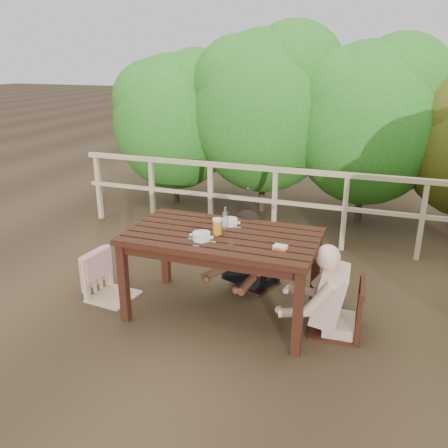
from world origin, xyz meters
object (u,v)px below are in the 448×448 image
(soup_near, at_px, (201,237))
(chair_left, at_px, (110,258))
(soup_far, at_px, (230,223))
(tumbler, at_px, (230,245))
(table, at_px, (222,275))
(chair_right, at_px, (339,284))
(butter_tub, at_px, (280,248))
(chair_far, at_px, (256,250))
(bottle, at_px, (225,220))
(diner_right, at_px, (345,263))
(beer_glass, at_px, (217,227))
(woman, at_px, (258,226))

(soup_near, bearing_deg, chair_left, 173.29)
(chair_left, height_order, soup_near, soup_near)
(soup_far, relative_size, tumbler, 3.58)
(table, relative_size, tumbler, 25.28)
(chair_left, height_order, chair_right, chair_right)
(chair_left, distance_m, tumbler, 1.41)
(soup_far, xyz_separation_m, butter_tub, (0.59, -0.41, -0.02))
(chair_left, xyz_separation_m, soup_far, (1.16, 0.33, 0.40))
(chair_far, relative_size, bottle, 3.38)
(chair_right, xyz_separation_m, bottle, (-1.07, 0.01, 0.46))
(table, xyz_separation_m, chair_far, (0.14, 0.68, 0.01))
(bottle, distance_m, tumbler, 0.40)
(diner_right, relative_size, tumbler, 19.50)
(chair_right, xyz_separation_m, tumbler, (-0.90, -0.34, 0.38))
(bottle, relative_size, butter_tub, 2.13)
(chair_far, distance_m, soup_far, 0.64)
(bottle, bearing_deg, butter_tub, -23.74)
(chair_far, xyz_separation_m, bottle, (-0.14, -0.60, 0.52))
(beer_glass, relative_size, tumbler, 2.36)
(diner_right, height_order, bottle, diner_right)
(soup_far, bearing_deg, soup_near, -103.33)
(diner_right, relative_size, beer_glass, 8.25)
(chair_right, bearing_deg, chair_far, -126.50)
(soup_near, xyz_separation_m, beer_glass, (0.08, 0.19, 0.04))
(woman, distance_m, butter_tub, 1.00)
(chair_left, relative_size, tumbler, 12.89)
(butter_tub, bearing_deg, soup_far, 152.96)
(chair_far, xyz_separation_m, chair_right, (0.93, -0.61, 0.06))
(soup_near, xyz_separation_m, soup_far, (0.11, 0.45, -0.00))
(woman, bearing_deg, chair_left, 50.63)
(soup_far, bearing_deg, diner_right, -8.75)
(chair_left, bearing_deg, soup_near, -90.91)
(beer_glass, bearing_deg, tumbler, -49.71)
(chair_left, distance_m, bottle, 1.27)
(chair_left, xyz_separation_m, diner_right, (2.27, 0.16, 0.23))
(chair_far, bearing_deg, diner_right, -13.09)
(chair_right, distance_m, soup_far, 1.16)
(chair_left, relative_size, butter_tub, 7.77)
(woman, distance_m, bottle, 0.69)
(butter_tub, bearing_deg, beer_glass, 174.18)
(chair_far, relative_size, woman, 0.61)
(beer_glass, height_order, butter_tub, beer_glass)
(chair_right, distance_m, bottle, 1.17)
(tumbler, bearing_deg, beer_glass, 130.29)
(chair_right, distance_m, tumbler, 1.03)
(chair_right, xyz_separation_m, butter_tub, (-0.49, -0.24, 0.37))
(butter_tub, bearing_deg, bottle, 164.15)
(woman, relative_size, soup_far, 5.45)
(soup_near, bearing_deg, beer_glass, 67.39)
(diner_right, distance_m, soup_near, 1.26)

